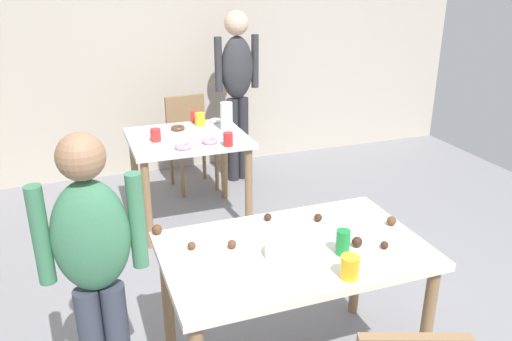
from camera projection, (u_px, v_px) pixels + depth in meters
name	position (u px, v px, depth m)	size (l,w,h in m)	color
wall_back	(174.00, 42.00, 5.13)	(6.40, 0.10, 2.60)	#BCB2A3
dining_table_near	(293.00, 265.00, 2.53)	(1.26, 0.78, 0.75)	silver
dining_table_far	(188.00, 150.00, 4.16)	(0.92, 0.79, 0.75)	silver
chair_far_table	(190.00, 136.00, 4.93)	(0.44, 0.44, 0.87)	olive
person_girl_near	(95.00, 263.00, 2.18)	(0.45, 0.20, 1.42)	#383D4C
person_adult_far	(237.00, 81.00, 4.88)	(0.46, 0.24, 1.64)	#28282D
mixing_bowl	(285.00, 250.00, 2.40)	(0.19, 0.19, 0.06)	white
soda_can	(343.00, 242.00, 2.41)	(0.07, 0.07, 0.12)	#198438
fork_near	(260.00, 282.00, 2.21)	(0.17, 0.02, 0.01)	silver
cup_near_0	(350.00, 267.00, 2.23)	(0.08, 0.08, 0.10)	yellow
cake_ball_0	(268.00, 217.00, 2.74)	(0.04, 0.04, 0.04)	#3D2319
cake_ball_1	(157.00, 229.00, 2.60)	(0.05, 0.05, 0.05)	brown
cake_ball_2	(391.00, 221.00, 2.69)	(0.05, 0.05, 0.05)	brown
cake_ball_3	(384.00, 245.00, 2.47)	(0.04, 0.04, 0.04)	#3D2319
cake_ball_4	(232.00, 244.00, 2.47)	(0.04, 0.04, 0.04)	brown
cake_ball_5	(192.00, 246.00, 2.46)	(0.04, 0.04, 0.04)	brown
cake_ball_6	(318.00, 218.00, 2.74)	(0.04, 0.04, 0.04)	#3D2319
cake_ball_7	(357.00, 242.00, 2.49)	(0.05, 0.05, 0.05)	#3D2319
pitcher_far	(226.00, 116.00, 4.23)	(0.10, 0.10, 0.23)	white
cup_far_0	(195.00, 116.00, 4.46)	(0.07, 0.07, 0.10)	red
cup_far_1	(200.00, 119.00, 4.37)	(0.09, 0.09, 0.11)	yellow
cup_far_2	(156.00, 135.00, 3.97)	(0.08, 0.08, 0.10)	red
cup_far_3	(228.00, 139.00, 3.86)	(0.07, 0.07, 0.10)	red
donut_far_0	(178.00, 128.00, 4.26)	(0.11, 0.11, 0.03)	brown
donut_far_1	(210.00, 141.00, 3.94)	(0.12, 0.12, 0.04)	pink
donut_far_2	(215.00, 121.00, 4.46)	(0.10, 0.10, 0.03)	white
donut_far_3	(183.00, 146.00, 3.82)	(0.13, 0.13, 0.04)	pink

